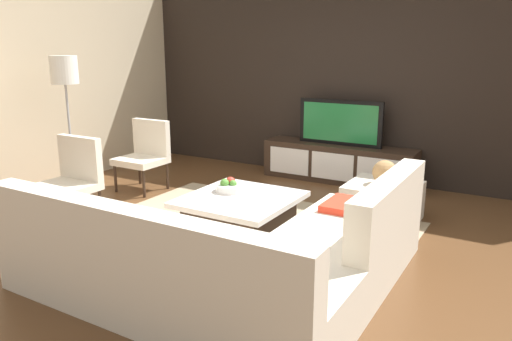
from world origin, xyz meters
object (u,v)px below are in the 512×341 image
object	(u,v)px
floor_lamp	(65,79)
fruit_bowl	(230,187)
television	(340,123)
decorative_ball	(385,172)
sectional_couch	(239,260)
ottoman	(383,203)
media_console	(338,163)
accent_chair_near	(73,175)
coffee_table	(240,215)
accent_chair_far	(146,151)

from	to	relation	value
floor_lamp	fruit_bowl	distance (m)	2.45
fruit_bowl	television	bearing A→B (deg)	82.64
television	decorative_ball	world-z (taller)	television
floor_lamp	decorative_ball	distance (m)	3.74
sectional_couch	ottoman	bearing A→B (deg)	77.89
media_console	decorative_ball	xyz separation A→B (m)	(0.97, -1.24, 0.27)
media_console	sectional_couch	world-z (taller)	sectional_couch
floor_lamp	fruit_bowl	world-z (taller)	floor_lamp
fruit_bowl	accent_chair_near	bearing A→B (deg)	-157.31
sectional_couch	coffee_table	distance (m)	1.19
accent_chair_near	ottoman	xyz separation A→B (m)	(2.75, 1.58, -0.29)
media_console	accent_chair_far	xyz separation A→B (m)	(-1.97, -1.56, 0.24)
media_console	coffee_table	xyz separation A→B (m)	(-0.10, -2.30, -0.05)
sectional_couch	fruit_bowl	bearing A→B (deg)	126.08
coffee_table	ottoman	bearing A→B (deg)	44.70
accent_chair_near	floor_lamp	size ratio (longest dim) A/B	0.52
floor_lamp	fruit_bowl	size ratio (longest dim) A/B	5.93
sectional_couch	accent_chair_near	size ratio (longest dim) A/B	2.90
media_console	floor_lamp	size ratio (longest dim) A/B	1.22
fruit_bowl	decorative_ball	size ratio (longest dim) A/B	1.13
floor_lamp	ottoman	distance (m)	3.82
ottoman	media_console	bearing A→B (deg)	127.92
coffee_table	accent_chair_far	size ratio (longest dim) A/B	1.18
decorative_ball	sectional_couch	bearing A→B (deg)	-102.11
floor_lamp	ottoman	bearing A→B (deg)	15.54
sectional_couch	floor_lamp	world-z (taller)	floor_lamp
media_console	fruit_bowl	distance (m)	2.22
television	coffee_table	distance (m)	2.37
accent_chair_near	decorative_ball	xyz separation A→B (m)	(2.75, 1.58, 0.03)
ottoman	sectional_couch	bearing A→B (deg)	-102.11
accent_chair_near	ottoman	bearing A→B (deg)	40.95
decorative_ball	accent_chair_far	bearing A→B (deg)	-173.88
coffee_table	fruit_bowl	bearing A→B (deg)	151.23
accent_chair_far	decorative_ball	world-z (taller)	accent_chair_far
sectional_couch	accent_chair_near	world-z (taller)	accent_chair_near
television	floor_lamp	xyz separation A→B (m)	(-2.53, -2.21, 0.60)
media_console	coffee_table	distance (m)	2.30
ottoman	floor_lamp	bearing A→B (deg)	-164.46
accent_chair_near	floor_lamp	bearing A→B (deg)	151.79
coffee_table	sectional_couch	bearing A→B (deg)	-58.22
media_console	floor_lamp	world-z (taller)	floor_lamp
media_console	accent_chair_far	size ratio (longest dim) A/B	2.34
floor_lamp	decorative_ball	world-z (taller)	floor_lamp
media_console	sectional_couch	bearing A→B (deg)	-80.99
coffee_table	fruit_bowl	world-z (taller)	fruit_bowl
ottoman	fruit_bowl	distance (m)	1.59
coffee_table	ottoman	world-z (taller)	ottoman
floor_lamp	television	bearing A→B (deg)	41.15
television	accent_chair_far	size ratio (longest dim) A/B	1.30
ottoman	decorative_ball	bearing A→B (deg)	0.00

